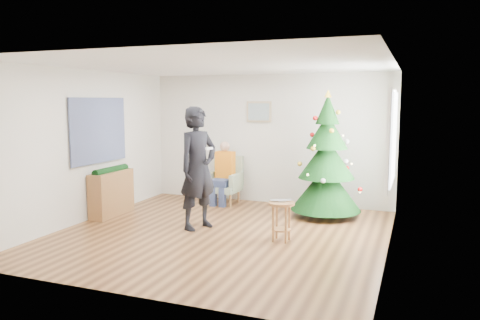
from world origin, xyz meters
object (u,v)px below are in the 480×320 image
at_px(christmas_tree, 327,160).
at_px(stool, 281,221).
at_px(armchair, 224,186).
at_px(standing_man, 198,168).
at_px(console, 112,193).

relative_size(christmas_tree, stool, 3.84).
relative_size(stool, armchair, 0.62).
height_order(standing_man, console, standing_man).
relative_size(christmas_tree, armchair, 2.36).
bearing_deg(standing_man, stool, -74.28).
bearing_deg(stool, console, 172.39).
height_order(armchair, standing_man, standing_man).
xyz_separation_m(christmas_tree, armchair, (-2.12, 0.35, -0.67)).
relative_size(standing_man, console, 1.98).
bearing_deg(standing_man, console, 106.81).
relative_size(stool, standing_man, 0.30).
distance_m(armchair, console, 2.24).
distance_m(stool, console, 3.35).
bearing_deg(standing_man, armchair, 33.93).
bearing_deg(console, stool, -8.58).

